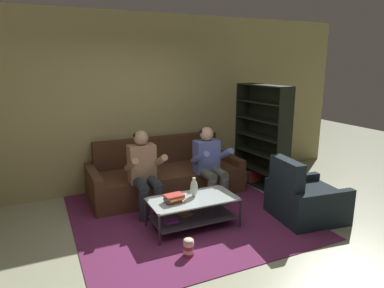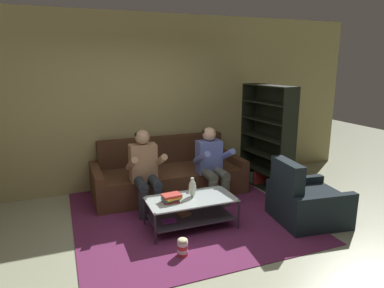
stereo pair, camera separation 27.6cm
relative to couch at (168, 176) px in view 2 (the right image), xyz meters
name	(u,v)px [view 2 (the right image)]	position (x,y,z in m)	size (l,w,h in m)	color
ground	(190,254)	(-0.36, -1.91, -0.28)	(16.80, 16.80, 0.00)	#A7AC8C
back_partition	(137,103)	(-0.36, 0.55, 1.17)	(8.40, 0.12, 2.90)	tan
couch	(168,176)	(0.00, 0.00, 0.00)	(2.43, 0.98, 0.88)	#50311F
person_seated_left	(145,168)	(-0.52, -0.58, 0.36)	(0.50, 0.58, 1.18)	#262D33
person_seated_right	(212,162)	(0.52, -0.58, 0.34)	(0.50, 0.58, 1.15)	#575A4F
coffee_table	(190,208)	(-0.11, -1.30, -0.01)	(1.14, 0.58, 0.41)	silver
area_rug	(181,210)	(-0.05, -0.78, -0.28)	(3.01, 3.25, 0.01)	#67254E
vase	(192,188)	(-0.06, -1.25, 0.24)	(0.10, 0.10, 0.26)	silver
book_stack	(171,198)	(-0.37, -1.32, 0.18)	(0.25, 0.22, 0.10)	#C63436
bookshelf	(267,142)	(1.68, -0.32, 0.49)	(0.40, 1.11, 1.76)	black
armchair	(306,202)	(1.41, -1.70, -0.01)	(0.96, 0.92, 0.87)	black
popcorn_tub	(183,247)	(-0.44, -1.91, -0.18)	(0.12, 0.12, 0.21)	red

